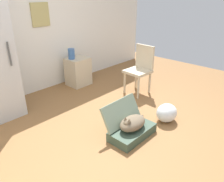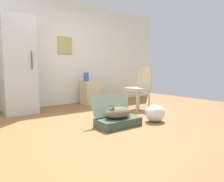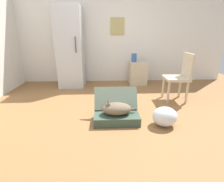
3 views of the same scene
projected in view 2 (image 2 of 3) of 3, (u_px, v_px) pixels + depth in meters
ground_plane at (110, 124)px, 3.26m from camera, size 7.68×7.68×0.00m
wall_back at (57, 53)px, 4.94m from camera, size 6.40×0.15×2.60m
suitcase_base at (118, 122)px, 3.10m from camera, size 0.68×0.37×0.13m
suitcase_lid at (110, 105)px, 3.24m from camera, size 0.68×0.21×0.34m
cat at (118, 112)px, 3.08m from camera, size 0.52×0.28×0.22m
plastic_bag_white at (155, 113)px, 3.39m from camera, size 0.36×0.31×0.29m
refrigerator at (18, 66)px, 4.02m from camera, size 0.61×0.69×1.92m
side_table at (91, 93)px, 5.14m from camera, size 0.45×0.40×0.59m
vase_tall at (86, 77)px, 5.07m from camera, size 0.13×0.13×0.22m
chair at (141, 86)px, 4.50m from camera, size 0.46×0.46×0.94m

